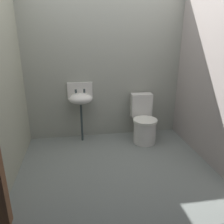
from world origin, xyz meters
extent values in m
cube|color=slate|center=(0.00, 0.00, -0.04)|extent=(3.05, 2.46, 0.08)
cube|color=#9FA195|center=(0.00, 1.08, 1.24)|extent=(3.05, 0.10, 2.48)
cube|color=#A3A48E|center=(-1.37, 0.10, 1.24)|extent=(0.10, 2.26, 2.48)
cube|color=#A49A95|center=(1.37, 0.10, 1.24)|extent=(0.10, 2.26, 2.48)
cylinder|color=white|center=(0.61, 0.59, 0.19)|extent=(0.39, 0.39, 0.38)
cylinder|color=white|center=(0.61, 0.59, 0.40)|extent=(0.41, 0.41, 0.04)
cube|color=white|center=(0.62, 0.89, 0.58)|extent=(0.37, 0.19, 0.40)
cylinder|color=#344143|center=(-0.43, 0.84, 0.33)|extent=(0.04, 0.04, 0.66)
ellipsoid|color=white|center=(-0.43, 0.84, 0.75)|extent=(0.40, 0.32, 0.18)
cube|color=white|center=(-0.43, 1.01, 0.85)|extent=(0.42, 0.04, 0.28)
cylinder|color=#344143|center=(-0.50, 0.90, 0.87)|extent=(0.04, 0.04, 0.06)
cylinder|color=#344143|center=(-0.36, 0.90, 0.87)|extent=(0.04, 0.04, 0.06)
camera|label=1|loc=(-0.49, -2.76, 1.77)|focal=36.15mm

